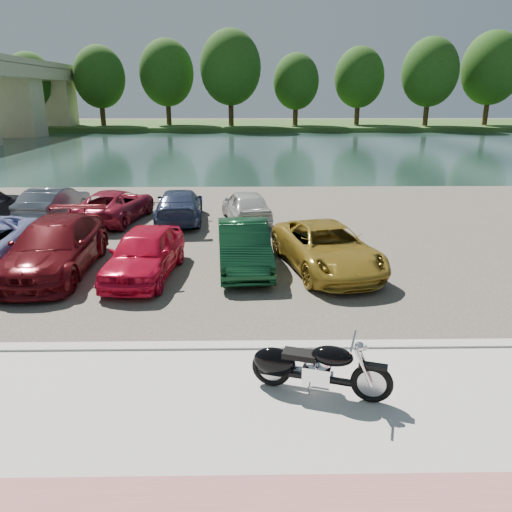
% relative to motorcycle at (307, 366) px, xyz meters
% --- Properties ---
extents(ground, '(200.00, 200.00, 0.00)m').
position_rel_motorcycle_xyz_m(ground, '(-0.20, -0.43, -0.56)').
color(ground, '#595447').
rests_on(ground, ground).
extents(promenade, '(60.00, 6.00, 0.10)m').
position_rel_motorcycle_xyz_m(promenade, '(-0.20, -1.43, -0.51)').
color(promenade, '#BCB8B1').
rests_on(promenade, ground).
extents(kerb, '(60.00, 0.30, 0.14)m').
position_rel_motorcycle_xyz_m(kerb, '(-0.20, 1.57, -0.49)').
color(kerb, '#BCB8B1').
rests_on(kerb, ground).
extents(parking_lot, '(60.00, 18.00, 0.04)m').
position_rel_motorcycle_xyz_m(parking_lot, '(-0.20, 10.57, -0.54)').
color(parking_lot, '#3F3A33').
rests_on(parking_lot, ground).
extents(river, '(120.00, 40.00, 0.00)m').
position_rel_motorcycle_xyz_m(river, '(-0.20, 39.57, -0.56)').
color(river, '#1A2F2A').
rests_on(river, ground).
extents(far_bank, '(120.00, 24.00, 0.60)m').
position_rel_motorcycle_xyz_m(far_bank, '(-0.20, 71.57, -0.26)').
color(far_bank, '#254217').
rests_on(far_bank, ground).
extents(far_trees, '(70.25, 10.68, 12.52)m').
position_rel_motorcycle_xyz_m(far_trees, '(4.16, 65.36, 6.93)').
color(far_trees, '#392714').
rests_on(far_trees, far_bank).
extents(motorcycle, '(2.26, 1.02, 1.05)m').
position_rel_motorcycle_xyz_m(motorcycle, '(0.00, 0.00, 0.00)').
color(motorcycle, black).
rests_on(motorcycle, promenade).
extents(car_3, '(2.14, 5.07, 1.46)m').
position_rel_motorcycle_xyz_m(car_3, '(-6.33, 6.13, 0.21)').
color(car_3, '#590C12').
rests_on(car_3, parking_lot).
extents(car_4, '(1.95, 4.08, 1.35)m').
position_rel_motorcycle_xyz_m(car_4, '(-3.77, 5.72, 0.15)').
color(car_4, red).
rests_on(car_4, parking_lot).
extents(car_5, '(1.68, 4.11, 1.32)m').
position_rel_motorcycle_xyz_m(car_5, '(-1.09, 6.36, 0.14)').
color(car_5, '#0F371D').
rests_on(car_5, parking_lot).
extents(car_6, '(3.11, 5.02, 1.30)m').
position_rel_motorcycle_xyz_m(car_6, '(1.26, 6.21, 0.13)').
color(car_6, olive).
rests_on(car_6, parking_lot).
extents(car_9, '(1.79, 4.12, 1.32)m').
position_rel_motorcycle_xyz_m(car_9, '(-8.65, 12.36, 0.14)').
color(car_9, '#565E68').
rests_on(car_9, parking_lot).
extents(car_10, '(2.70, 4.69, 1.23)m').
position_rel_motorcycle_xyz_m(car_10, '(-6.19, 12.12, 0.09)').
color(car_10, maroon).
rests_on(car_10, parking_lot).
extents(car_11, '(2.05, 4.43, 1.25)m').
position_rel_motorcycle_xyz_m(car_11, '(-3.64, 11.99, 0.11)').
color(car_11, navy).
rests_on(car_11, parking_lot).
extents(car_12, '(2.20, 3.96, 1.27)m').
position_rel_motorcycle_xyz_m(car_12, '(-1.03, 11.84, 0.11)').
color(car_12, silver).
rests_on(car_12, parking_lot).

